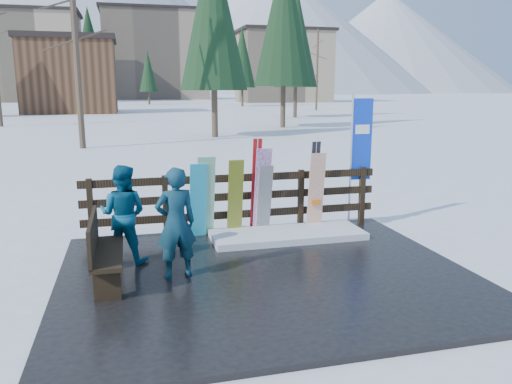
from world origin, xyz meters
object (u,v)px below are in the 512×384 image
object	(u,v)px
snowboard_2	(235,198)
rental_flag	(359,144)
snowboard_1	(206,197)
snowboard_5	(316,192)
person_front	(176,223)
bench	(102,249)
snowboard_3	(262,191)
snowboard_0	(198,201)
snowboard_4	(264,199)
person_back	(123,214)

from	to	relation	value
snowboard_2	rental_flag	distance (m)	2.73
snowboard_1	snowboard_5	size ratio (longest dim) A/B	1.04
snowboard_5	person_front	distance (m)	3.36
bench	snowboard_5	bearing A→B (deg)	25.51
snowboard_1	rental_flag	size ratio (longest dim) A/B	0.61
snowboard_3	person_front	world-z (taller)	snowboard_3
snowboard_2	snowboard_3	xyz separation A→B (m)	(0.51, 0.00, 0.10)
snowboard_0	rental_flag	world-z (taller)	rental_flag
snowboard_5	bench	bearing A→B (deg)	-154.49
snowboard_5	snowboard_3	bearing A→B (deg)	180.00
snowboard_0	snowboard_4	distance (m)	1.24
snowboard_3	snowboard_4	size ratio (longest dim) A/B	1.23
bench	rental_flag	bearing A→B (deg)	23.52
snowboard_0	snowboard_3	xyz separation A→B (m)	(1.19, 0.00, 0.11)
snowboard_1	snowboard_3	xyz separation A→B (m)	(1.05, 0.00, 0.05)
person_back	rental_flag	bearing A→B (deg)	-143.61
snowboard_4	person_front	world-z (taller)	person_front
snowboard_4	rental_flag	distance (m)	2.24
bench	person_front	distance (m)	1.07
snowboard_0	snowboard_3	size ratio (longest dim) A/B	0.87
snowboard_1	person_back	size ratio (longest dim) A/B	1.02
snowboard_0	rental_flag	xyz separation A→B (m)	(3.25, 0.27, 0.90)
snowboard_3	bench	bearing A→B (deg)	-146.56
bench	snowboard_2	size ratio (longest dim) A/B	1.03
snowboard_2	person_front	bearing A→B (deg)	-124.49
rental_flag	person_front	xyz separation A→B (m)	(-3.82, -2.09, -0.80)
bench	snowboard_3	xyz separation A→B (m)	(2.78, 1.84, 0.30)
snowboard_3	snowboard_4	distance (m)	0.16
snowboard_5	rental_flag	xyz separation A→B (m)	(0.99, 0.27, 0.85)
rental_flag	person_front	size ratio (longest dim) A/B	1.61
bench	snowboard_0	bearing A→B (deg)	49.09
snowboard_0	snowboard_2	size ratio (longest dim) A/B	0.99
snowboard_0	snowboard_4	xyz separation A→B (m)	(1.24, 0.00, -0.04)
bench	snowboard_5	xyz separation A→B (m)	(3.85, 1.84, 0.24)
snowboard_1	snowboard_5	distance (m)	2.12
rental_flag	snowboard_3	bearing A→B (deg)	-172.53
snowboard_2	person_back	xyz separation A→B (m)	(-1.98, -0.95, 0.05)
snowboard_2	person_front	world-z (taller)	person_front
snowboard_5	snowboard_4	bearing A→B (deg)	180.00
snowboard_2	snowboard_0	bearing A→B (deg)	180.00
snowboard_4	rental_flag	world-z (taller)	rental_flag
bench	person_front	size ratio (longest dim) A/B	0.93
snowboard_0	bench	bearing A→B (deg)	-130.91
person_front	snowboard_4	bearing A→B (deg)	-144.96
person_front	snowboard_3	bearing A→B (deg)	-144.22
snowboard_3	person_back	world-z (taller)	snowboard_3
snowboard_2	snowboard_3	distance (m)	0.52
snowboard_2	person_front	distance (m)	2.21
snowboard_2	person_back	bearing A→B (deg)	-154.43
snowboard_4	rental_flag	bearing A→B (deg)	7.64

